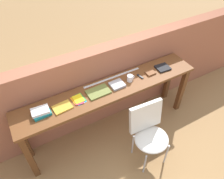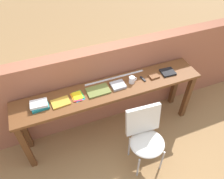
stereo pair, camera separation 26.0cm
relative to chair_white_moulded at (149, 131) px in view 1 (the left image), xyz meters
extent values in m
plane|color=#9E7547|center=(-0.23, 0.31, -0.53)|extent=(40.00, 40.00, 0.00)
cube|color=#9E5B42|center=(-0.23, 0.95, 0.11)|extent=(6.00, 0.20, 1.28)
cube|color=brown|center=(-0.23, 0.61, 0.33)|extent=(2.50, 0.44, 0.04)
cube|color=#5B341A|center=(-1.42, 0.45, -0.11)|extent=(0.07, 0.07, 0.84)
cube|color=#5B341A|center=(0.96, 0.45, -0.11)|extent=(0.07, 0.07, 0.84)
cube|color=#5B341A|center=(-1.42, 0.77, -0.11)|extent=(0.07, 0.07, 0.84)
cube|color=#5B341A|center=(0.96, 0.77, -0.11)|extent=(0.07, 0.07, 0.84)
ellipsoid|color=silver|center=(0.00, -0.07, -0.08)|extent=(0.47, 0.45, 0.08)
cube|color=silver|center=(0.01, 0.12, 0.16)|extent=(0.45, 0.14, 0.40)
cylinder|color=#B2B2B7|center=(-0.18, -0.21, -0.32)|extent=(0.02, 0.02, 0.41)
cylinder|color=#B2B2B7|center=(0.15, -0.24, -0.32)|extent=(0.02, 0.02, 0.41)
cylinder|color=#B2B2B7|center=(-0.16, 0.10, -0.32)|extent=(0.02, 0.02, 0.41)
cylinder|color=#B2B2B7|center=(0.17, 0.08, -0.32)|extent=(0.02, 0.02, 0.41)
cube|color=#19757A|center=(-1.12, 0.60, 0.37)|extent=(0.21, 0.15, 0.03)
cube|color=white|center=(-1.12, 0.62, 0.40)|extent=(0.21, 0.15, 0.04)
cube|color=gold|center=(-0.88, 0.59, 0.36)|extent=(0.23, 0.17, 0.02)
cube|color=#3399D8|center=(-0.66, 0.60, 0.35)|extent=(0.14, 0.17, 0.00)
cube|color=orange|center=(-0.68, 0.62, 0.36)|extent=(0.14, 0.16, 0.00)
cube|color=green|center=(-0.65, 0.62, 0.36)|extent=(0.14, 0.17, 0.00)
cube|color=#E5334C|center=(-0.67, 0.61, 0.36)|extent=(0.12, 0.17, 0.00)
cube|color=yellow|center=(-0.66, 0.62, 0.37)|extent=(0.12, 0.15, 0.00)
cube|color=olive|center=(-0.40, 0.61, 0.36)|extent=(0.29, 0.20, 0.02)
cube|color=#9E9EA3|center=(-0.12, 0.61, 0.37)|extent=(0.18, 0.16, 0.03)
cylinder|color=white|center=(0.07, 0.61, 0.40)|extent=(0.08, 0.08, 0.09)
torus|color=white|center=(0.11, 0.61, 0.40)|extent=(0.06, 0.01, 0.06)
cube|color=black|center=(0.24, 0.60, 0.36)|extent=(0.04, 0.11, 0.02)
cube|color=brown|center=(0.40, 0.59, 0.37)|extent=(0.13, 0.10, 0.02)
cube|color=black|center=(0.62, 0.60, 0.37)|extent=(0.20, 0.18, 0.02)
cube|color=silver|center=(-0.10, 0.78, 0.35)|extent=(0.85, 0.03, 0.00)
camera|label=1|loc=(-1.20, -1.19, 2.28)|focal=35.00mm
camera|label=2|loc=(-0.96, -1.30, 2.28)|focal=35.00mm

